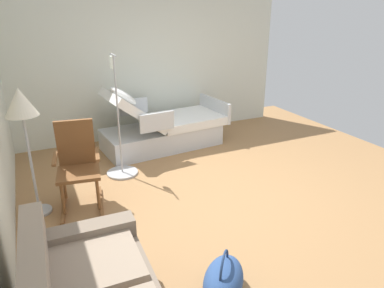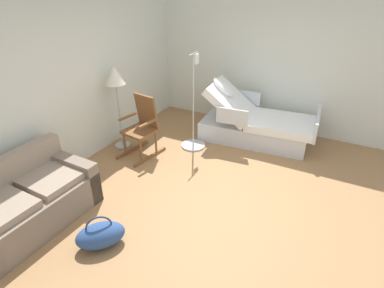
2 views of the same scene
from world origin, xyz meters
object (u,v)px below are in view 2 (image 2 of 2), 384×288
hospital_bed (255,125)px  duffel_bag (100,235)px  couch (27,203)px  floor_lamp (115,81)px  rocking_chair (142,127)px  iv_pole (193,134)px

hospital_bed → duffel_bag: (-3.39, 0.74, -0.16)m
couch → floor_lamp: floor_lamp is taller
couch → rocking_chair: size_ratio=1.55×
duffel_bag → iv_pole: 2.64m
rocking_chair → floor_lamp: size_ratio=0.71×
rocking_chair → duffel_bag: 2.20m
couch → iv_pole: (2.76, -0.88, -0.06)m
floor_lamp → couch: bearing=-173.0°
couch → iv_pole: size_ratio=0.96×
couch → rocking_chair: rocking_chair is taller
hospital_bed → rocking_chair: 2.09m
hospital_bed → duffel_bag: hospital_bed is taller
rocking_chair → hospital_bed: bearing=-48.6°
hospital_bed → couch: size_ratio=1.32×
hospital_bed → duffel_bag: 3.47m
rocking_chair → couch: bearing=174.0°
couch → floor_lamp: (2.15, 0.27, 0.92)m
couch → duffel_bag: size_ratio=2.57×
couch → rocking_chair: (2.13, -0.22, 0.20)m
couch → duffel_bag: 1.07m
hospital_bed → iv_pole: iv_pole is taller
duffel_bag → hospital_bed: bearing=-12.3°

